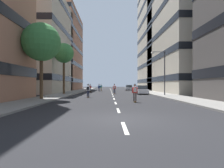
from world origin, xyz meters
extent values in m
plane|color=black|center=(0.00, 30.50, 0.00)|extent=(183.00, 183.00, 0.00)
cube|color=gray|center=(-8.05, 34.31, 0.07)|extent=(3.56, 83.88, 0.14)
cube|color=gray|center=(8.05, 34.31, 0.07)|extent=(3.56, 83.88, 0.14)
cube|color=silver|center=(0.00, -2.00, 0.00)|extent=(0.16, 2.20, 0.01)
cube|color=silver|center=(0.00, 3.00, 0.00)|extent=(0.16, 2.20, 0.01)
cube|color=silver|center=(0.00, 8.00, 0.00)|extent=(0.16, 2.20, 0.01)
cube|color=silver|center=(0.00, 13.00, 0.00)|extent=(0.16, 2.20, 0.01)
cube|color=silver|center=(0.00, 18.00, 0.00)|extent=(0.16, 2.20, 0.01)
cube|color=silver|center=(0.00, 23.00, 0.00)|extent=(0.16, 2.20, 0.01)
cube|color=silver|center=(0.00, 28.00, 0.00)|extent=(0.16, 2.20, 0.01)
cube|color=silver|center=(0.00, 33.00, 0.00)|extent=(0.16, 2.20, 0.01)
cube|color=silver|center=(0.00, 38.00, 0.00)|extent=(0.16, 2.20, 0.01)
cube|color=silver|center=(0.00, 43.00, 0.00)|extent=(0.16, 2.20, 0.01)
cube|color=silver|center=(0.00, 48.00, 0.00)|extent=(0.16, 2.20, 0.01)
cube|color=silver|center=(0.00, 53.00, 0.00)|extent=(0.16, 2.20, 0.01)
cube|color=silver|center=(0.00, 58.00, 0.00)|extent=(0.16, 2.20, 0.01)
cube|color=silver|center=(0.00, 63.00, 0.00)|extent=(0.16, 2.20, 0.01)
cube|color=silver|center=(0.00, 68.00, 0.00)|extent=(0.16, 2.20, 0.01)
cube|color=#BCB29E|center=(-18.07, 30.63, 9.84)|extent=(16.49, 17.91, 19.68)
cube|color=black|center=(-18.07, 30.63, 2.95)|extent=(16.61, 18.03, 1.10)
cube|color=black|center=(-18.07, 30.63, 7.87)|extent=(16.61, 18.03, 1.10)
cube|color=black|center=(-18.07, 30.63, 12.79)|extent=(16.61, 18.03, 1.10)
cube|color=black|center=(-18.07, 30.63, 17.72)|extent=(16.61, 18.03, 1.10)
cube|color=#9E6B51|center=(-18.07, 48.27, 11.62)|extent=(16.49, 21.09, 23.24)
cube|color=black|center=(-18.07, 48.27, 2.79)|extent=(16.61, 21.21, 1.10)
cube|color=black|center=(-18.07, 48.27, 7.44)|extent=(16.61, 21.21, 1.10)
cube|color=black|center=(-18.07, 48.27, 12.09)|extent=(16.61, 21.21, 1.10)
cube|color=black|center=(-18.07, 48.27, 16.74)|extent=(16.61, 21.21, 1.10)
cube|color=black|center=(-18.07, 48.27, 21.38)|extent=(16.61, 21.21, 1.10)
cube|color=#BCB29E|center=(18.07, 30.63, 18.84)|extent=(16.49, 23.67, 37.69)
cube|color=black|center=(18.07, 30.63, 2.83)|extent=(16.61, 23.79, 1.10)
cube|color=black|center=(18.07, 30.63, 7.54)|extent=(16.61, 23.79, 1.10)
cube|color=black|center=(18.07, 30.63, 12.25)|extent=(16.61, 23.79, 1.10)
cube|color=black|center=(18.07, 30.63, 16.96)|extent=(16.61, 23.79, 1.10)
cube|color=#BCB29E|center=(18.07, 48.27, 18.18)|extent=(16.49, 23.13, 36.37)
cube|color=black|center=(18.07, 48.27, 2.73)|extent=(16.61, 23.25, 1.10)
cube|color=black|center=(18.07, 48.27, 7.27)|extent=(16.61, 23.25, 1.10)
cube|color=black|center=(18.07, 48.27, 11.82)|extent=(16.61, 23.25, 1.10)
cube|color=black|center=(18.07, 48.27, 16.37)|extent=(16.61, 23.25, 1.10)
cube|color=black|center=(18.07, 48.27, 20.91)|extent=(16.61, 23.25, 1.10)
cube|color=black|center=(18.07, 48.27, 25.46)|extent=(16.61, 23.25, 1.10)
cube|color=#B2B7BF|center=(5.07, 44.75, 0.53)|extent=(1.80, 4.40, 0.70)
cube|color=#2D3338|center=(5.07, 44.60, 1.20)|extent=(1.60, 2.10, 0.64)
cylinder|color=black|center=(4.27, 46.20, 0.32)|extent=(0.22, 0.64, 0.64)
cylinder|color=black|center=(5.87, 46.20, 0.32)|extent=(0.22, 0.64, 0.64)
cylinder|color=black|center=(4.27, 43.30, 0.32)|extent=(0.22, 0.64, 0.64)
cylinder|color=black|center=(5.87, 43.30, 0.32)|extent=(0.22, 0.64, 0.64)
cube|color=silver|center=(5.07, 23.70, 0.53)|extent=(1.80, 4.40, 0.70)
cube|color=#2D3338|center=(5.07, 23.55, 1.20)|extent=(1.60, 2.10, 0.64)
cylinder|color=black|center=(4.27, 25.15, 0.32)|extent=(0.22, 0.64, 0.64)
cylinder|color=black|center=(5.87, 25.15, 0.32)|extent=(0.22, 0.64, 0.64)
cylinder|color=black|center=(4.27, 22.25, 0.32)|extent=(0.22, 0.64, 0.64)
cylinder|color=black|center=(5.87, 22.25, 0.32)|extent=(0.22, 0.64, 0.64)
cylinder|color=#4C3823|center=(-8.05, 11.67, 2.53)|extent=(0.36, 0.36, 4.77)
sphere|color=#387A3D|center=(-8.05, 11.67, 6.38)|extent=(4.19, 4.19, 4.19)
cylinder|color=#4C3823|center=(-8.05, 22.32, 2.94)|extent=(0.36, 0.36, 5.60)
sphere|color=#387A3D|center=(-8.05, 22.32, 6.89)|extent=(3.26, 3.26, 3.26)
cylinder|color=#3F3F44|center=(7.69, 18.81, 3.39)|extent=(0.16, 0.16, 6.50)
cylinder|color=#3F3F44|center=(6.79, 18.81, 6.54)|extent=(1.80, 0.10, 0.10)
ellipsoid|color=silver|center=(5.89, 18.81, 6.39)|extent=(0.50, 0.30, 0.24)
cube|color=brown|center=(1.87, 8.72, 0.08)|extent=(0.20, 0.90, 0.02)
cylinder|color=#D8BF4C|center=(1.87, 9.04, 0.04)|extent=(0.18, 0.07, 0.07)
cylinder|color=#D8BF4C|center=(1.87, 8.40, 0.04)|extent=(0.18, 0.07, 0.07)
cylinder|color=#594C47|center=(1.78, 8.72, 0.49)|extent=(0.14, 0.14, 0.80)
cylinder|color=#594C47|center=(1.96, 8.72, 0.49)|extent=(0.14, 0.14, 0.80)
cube|color=red|center=(1.87, 8.72, 1.17)|extent=(0.32, 0.20, 0.55)
cylinder|color=red|center=(1.65, 8.77, 1.14)|extent=(0.09, 0.23, 0.55)
cylinder|color=red|center=(2.09, 8.77, 1.14)|extent=(0.09, 0.23, 0.55)
sphere|color=#997051|center=(1.87, 8.74, 1.62)|extent=(0.22, 0.22, 0.22)
sphere|color=black|center=(1.87, 8.74, 1.67)|extent=(0.21, 0.21, 0.21)
cube|color=beige|center=(1.87, 8.54, 1.20)|extent=(0.26, 0.16, 0.40)
cube|color=brown|center=(-3.30, 15.38, 0.08)|extent=(0.20, 0.90, 0.02)
cylinder|color=#D8BF4C|center=(-3.30, 15.70, 0.04)|extent=(0.18, 0.07, 0.07)
cylinder|color=#D8BF4C|center=(-3.30, 15.06, 0.04)|extent=(0.18, 0.07, 0.07)
cylinder|color=#2D334C|center=(-3.39, 15.38, 0.49)|extent=(0.14, 0.14, 0.80)
cylinder|color=#2D334C|center=(-3.21, 15.38, 0.49)|extent=(0.14, 0.14, 0.80)
cube|color=white|center=(-3.30, 15.38, 1.17)|extent=(0.32, 0.20, 0.55)
cylinder|color=white|center=(-3.52, 15.43, 1.14)|extent=(0.09, 0.23, 0.55)
cylinder|color=white|center=(-3.08, 15.43, 1.14)|extent=(0.09, 0.23, 0.55)
sphere|color=beige|center=(-3.30, 15.40, 1.62)|extent=(0.22, 0.22, 0.22)
sphere|color=black|center=(-3.30, 15.40, 1.67)|extent=(0.21, 0.21, 0.21)
cube|color=black|center=(-3.30, 15.20, 1.20)|extent=(0.26, 0.16, 0.40)
cube|color=brown|center=(-2.90, 36.07, 0.08)|extent=(0.24, 0.91, 0.02)
cylinder|color=#D8BF4C|center=(-2.91, 36.39, 0.04)|extent=(0.18, 0.08, 0.07)
cylinder|color=#D8BF4C|center=(-2.89, 35.75, 0.04)|extent=(0.18, 0.08, 0.07)
cylinder|color=#2D334C|center=(-2.99, 36.06, 0.49)|extent=(0.15, 0.15, 0.80)
cylinder|color=#2D334C|center=(-2.81, 36.07, 0.49)|extent=(0.15, 0.15, 0.80)
cube|color=blue|center=(-2.90, 36.07, 1.17)|extent=(0.33, 0.21, 0.55)
cylinder|color=blue|center=(-3.12, 36.11, 1.14)|extent=(0.10, 0.23, 0.55)
cylinder|color=blue|center=(-2.68, 36.12, 1.14)|extent=(0.10, 0.23, 0.55)
sphere|color=#997051|center=(-2.90, 36.09, 1.62)|extent=(0.22, 0.22, 0.22)
sphere|color=black|center=(-2.90, 36.09, 1.67)|extent=(0.21, 0.21, 0.21)
cube|color=black|center=(-2.89, 35.89, 1.20)|extent=(0.27, 0.17, 0.40)
cube|color=brown|center=(0.40, 24.68, 0.08)|extent=(0.26, 0.91, 0.02)
cylinder|color=#D8BF4C|center=(0.42, 25.00, 0.04)|extent=(0.18, 0.08, 0.07)
cylinder|color=#D8BF4C|center=(0.37, 24.36, 0.04)|extent=(0.18, 0.08, 0.07)
cylinder|color=#2D334C|center=(0.31, 24.69, 0.49)|extent=(0.15, 0.15, 0.80)
cylinder|color=#2D334C|center=(0.49, 24.67, 0.49)|extent=(0.15, 0.15, 0.80)
cube|color=red|center=(0.40, 24.68, 1.17)|extent=(0.33, 0.22, 0.55)
cylinder|color=red|center=(0.18, 24.74, 1.14)|extent=(0.10, 0.23, 0.55)
cylinder|color=red|center=(0.62, 24.72, 1.14)|extent=(0.10, 0.23, 0.55)
sphere|color=tan|center=(0.40, 24.70, 1.62)|extent=(0.22, 0.22, 0.22)
sphere|color=black|center=(0.40, 24.70, 1.67)|extent=(0.21, 0.21, 0.21)
cube|color=beige|center=(0.38, 24.50, 1.20)|extent=(0.27, 0.18, 0.40)
cube|color=brown|center=(-4.57, 31.58, 0.08)|extent=(0.24, 0.91, 0.02)
cylinder|color=#D8BF4C|center=(-4.56, 31.90, 0.04)|extent=(0.18, 0.08, 0.07)
cylinder|color=#D8BF4C|center=(-4.59, 31.26, 0.04)|extent=(0.18, 0.08, 0.07)
cylinder|color=black|center=(-4.66, 31.59, 0.49)|extent=(0.15, 0.15, 0.80)
cylinder|color=black|center=(-4.49, 31.58, 0.49)|extent=(0.15, 0.15, 0.80)
cube|color=red|center=(-4.57, 31.58, 1.17)|extent=(0.33, 0.22, 0.55)
cylinder|color=red|center=(-4.79, 31.65, 1.14)|extent=(0.10, 0.23, 0.55)
cylinder|color=red|center=(-4.35, 31.62, 1.14)|extent=(0.10, 0.23, 0.55)
sphere|color=tan|center=(-4.57, 31.60, 1.62)|extent=(0.22, 0.22, 0.22)
sphere|color=black|center=(-4.57, 31.60, 1.67)|extent=(0.21, 0.21, 0.21)
cube|color=#A52626|center=(-4.58, 31.40, 1.20)|extent=(0.27, 0.17, 0.40)
cube|color=brown|center=(-2.52, 38.61, 0.08)|extent=(0.25, 0.91, 0.02)
cylinder|color=#D8BF4C|center=(-2.54, 38.93, 0.04)|extent=(0.18, 0.08, 0.07)
cylinder|color=#D8BF4C|center=(-2.50, 38.29, 0.04)|extent=(0.18, 0.08, 0.07)
cylinder|color=tan|center=(-2.61, 38.61, 0.49)|extent=(0.15, 0.15, 0.80)
cylinder|color=tan|center=(-2.43, 38.62, 0.49)|extent=(0.15, 0.15, 0.80)
cube|color=green|center=(-2.52, 38.61, 1.17)|extent=(0.33, 0.22, 0.55)
cylinder|color=green|center=(-2.74, 38.65, 1.14)|extent=(0.10, 0.23, 0.55)
cylinder|color=green|center=(-2.30, 38.67, 1.14)|extent=(0.10, 0.23, 0.55)
sphere|color=beige|center=(-2.52, 38.63, 1.62)|extent=(0.22, 0.22, 0.22)
sphere|color=black|center=(-2.52, 38.63, 1.67)|extent=(0.21, 0.21, 0.21)
cube|color=#3F72BF|center=(-2.51, 38.43, 1.20)|extent=(0.27, 0.17, 0.40)
camera|label=1|loc=(-0.64, -9.66, 1.73)|focal=30.93mm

